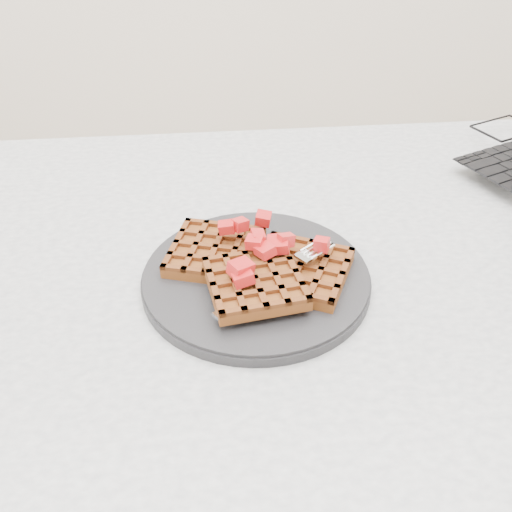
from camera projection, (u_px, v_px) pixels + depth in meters
name	position (u px, v px, depth m)	size (l,w,h in m)	color
table	(370.00, 326.00, 0.78)	(1.20, 0.80, 0.75)	silver
plate	(256.00, 278.00, 0.67)	(0.27, 0.27, 0.02)	black
waffles	(256.00, 267.00, 0.65)	(0.23, 0.20, 0.03)	brown
strawberry_pile	(256.00, 246.00, 0.64)	(0.15, 0.15, 0.02)	#A40D12
fork	(284.00, 281.00, 0.64)	(0.02, 0.18, 0.02)	silver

